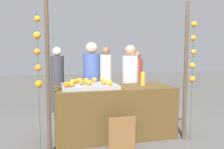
% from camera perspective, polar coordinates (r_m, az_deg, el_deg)
% --- Properties ---
extents(ground_plane, '(24.00, 24.00, 0.00)m').
position_cam_1_polar(ground_plane, '(4.15, 0.55, -14.96)').
color(ground_plane, '#565451').
extents(stall_counter, '(2.01, 0.83, 0.86)m').
position_cam_1_polar(stall_counter, '(4.02, 0.55, -9.19)').
color(stall_counter, '#4C3819').
rests_on(stall_counter, ground_plane).
extents(orange_tray, '(0.91, 0.70, 0.06)m').
position_cam_1_polar(orange_tray, '(3.87, -5.72, -2.83)').
color(orange_tray, gray).
rests_on(orange_tray, stall_counter).
extents(orange_0, '(0.08, 0.08, 0.08)m').
position_cam_1_polar(orange_0, '(3.89, -2.18, -1.72)').
color(orange_0, orange).
rests_on(orange_0, orange_tray).
extents(orange_1, '(0.08, 0.08, 0.08)m').
position_cam_1_polar(orange_1, '(4.10, -4.39, -1.33)').
color(orange_1, orange).
rests_on(orange_1, orange_tray).
extents(orange_2, '(0.07, 0.07, 0.07)m').
position_cam_1_polar(orange_2, '(3.98, -9.21, -1.66)').
color(orange_2, orange).
rests_on(orange_2, orange_tray).
extents(orange_3, '(0.08, 0.08, 0.08)m').
position_cam_1_polar(orange_3, '(3.86, -6.32, -1.77)').
color(orange_3, orange).
rests_on(orange_3, orange_tray).
extents(orange_4, '(0.08, 0.08, 0.08)m').
position_cam_1_polar(orange_4, '(4.04, -6.47, -1.46)').
color(orange_4, orange).
rests_on(orange_4, orange_tray).
extents(orange_5, '(0.08, 0.08, 0.08)m').
position_cam_1_polar(orange_5, '(4.00, -7.81, -1.53)').
color(orange_5, orange).
rests_on(orange_5, orange_tray).
extents(orange_6, '(0.08, 0.08, 0.08)m').
position_cam_1_polar(orange_6, '(3.91, -9.84, -1.77)').
color(orange_6, orange).
rests_on(orange_6, orange_tray).
extents(orange_7, '(0.09, 0.09, 0.09)m').
position_cam_1_polar(orange_7, '(3.56, -11.24, -2.42)').
color(orange_7, orange).
rests_on(orange_7, orange_tray).
extents(orange_8, '(0.08, 0.08, 0.08)m').
position_cam_1_polar(orange_8, '(4.18, -2.54, -1.24)').
color(orange_8, orange).
rests_on(orange_8, orange_tray).
extents(orange_9, '(0.07, 0.07, 0.07)m').
position_cam_1_polar(orange_9, '(3.79, -1.83, -1.94)').
color(orange_9, orange).
rests_on(orange_9, orange_tray).
extents(orange_10, '(0.08, 0.08, 0.08)m').
position_cam_1_polar(orange_10, '(3.70, -0.49, -2.05)').
color(orange_10, orange).
rests_on(orange_10, orange_tray).
extents(orange_11, '(0.08, 0.08, 0.08)m').
position_cam_1_polar(orange_11, '(4.09, -8.37, -1.43)').
color(orange_11, orange).
rests_on(orange_11, orange_tray).
extents(orange_12, '(0.09, 0.09, 0.09)m').
position_cam_1_polar(orange_12, '(3.58, -10.03, -2.32)').
color(orange_12, orange).
rests_on(orange_12, orange_tray).
extents(orange_13, '(0.09, 0.09, 0.09)m').
position_cam_1_polar(orange_13, '(3.73, -5.67, -1.99)').
color(orange_13, orange).
rests_on(orange_13, orange_tray).
extents(orange_14, '(0.08, 0.08, 0.08)m').
position_cam_1_polar(orange_14, '(3.80, -7.62, -1.93)').
color(orange_14, orange).
rests_on(orange_14, orange_tray).
extents(juice_bottle, '(0.08, 0.08, 0.24)m').
position_cam_1_polar(juice_bottle, '(4.14, 7.65, -1.10)').
color(juice_bottle, orange).
rests_on(juice_bottle, stall_counter).
extents(chalkboard_sign, '(0.41, 0.03, 0.53)m').
position_cam_1_polar(chalkboard_sign, '(3.47, 2.51, -14.64)').
color(chalkboard_sign, brown).
rests_on(chalkboard_sign, ground_plane).
extents(vendor_left, '(0.33, 0.33, 1.65)m').
position_cam_1_polar(vendor_left, '(4.53, -5.03, -3.21)').
color(vendor_left, '#384C8C').
rests_on(vendor_left, ground_plane).
extents(vendor_right, '(0.32, 0.32, 1.60)m').
position_cam_1_polar(vendor_right, '(4.70, 4.51, -3.15)').
color(vendor_right, beige).
rests_on(vendor_right, ground_plane).
extents(crowd_person_0, '(0.32, 0.32, 1.58)m').
position_cam_1_polar(crowd_person_0, '(5.77, -13.37, -1.80)').
color(crowd_person_0, '#333338').
rests_on(crowd_person_0, ground_plane).
extents(crowd_person_1, '(0.30, 0.30, 1.50)m').
position_cam_1_polar(crowd_person_1, '(6.39, 6.19, -1.36)').
color(crowd_person_1, maroon).
rests_on(crowd_person_1, ground_plane).
extents(crowd_person_2, '(0.32, 0.32, 1.61)m').
position_cam_1_polar(crowd_person_2, '(6.22, -1.52, -1.02)').
color(crowd_person_2, beige).
rests_on(crowd_person_2, ground_plane).
extents(canopy_post_left, '(0.06, 0.06, 2.26)m').
position_cam_1_polar(canopy_post_left, '(3.31, -15.62, -0.23)').
color(canopy_post_left, '#473828').
rests_on(canopy_post_left, ground_plane).
extents(canopy_post_right, '(0.06, 0.06, 2.26)m').
position_cam_1_polar(canopy_post_right, '(3.93, 17.80, 0.55)').
color(canopy_post_right, '#473828').
rests_on(canopy_post_right, ground_plane).
extents(garland_strand_left, '(0.10, 0.11, 2.00)m').
position_cam_1_polar(garland_strand_left, '(3.29, -17.95, 4.62)').
color(garland_strand_left, '#2D4C23').
rests_on(garland_strand_left, ground_plane).
extents(garland_strand_right, '(0.10, 0.11, 2.00)m').
position_cam_1_polar(garland_strand_right, '(3.94, 19.45, 4.67)').
color(garland_strand_right, '#2D4C23').
rests_on(garland_strand_right, ground_plane).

